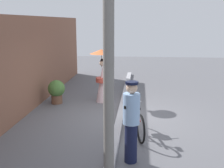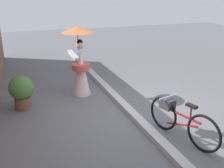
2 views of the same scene
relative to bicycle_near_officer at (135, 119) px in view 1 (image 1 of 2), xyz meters
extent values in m
plane|color=slate|center=(1.31, 0.46, -0.42)|extent=(30.00, 30.00, 0.00)
cube|color=brown|center=(1.31, 3.59, 1.10)|extent=(14.00, 0.40, 3.04)
cube|color=#B2B2B7|center=(1.31, 0.46, -0.36)|extent=(14.00, 0.20, 0.12)
torus|color=black|center=(0.41, 0.11, -0.06)|extent=(0.71, 0.23, 0.72)
torus|color=black|center=(-0.54, -0.14, -0.06)|extent=(0.71, 0.23, 0.72)
cube|color=maroon|center=(-0.06, -0.02, 0.10)|extent=(0.81, 0.25, 0.04)
cube|color=maroon|center=(-0.06, -0.02, -0.10)|extent=(0.71, 0.21, 0.26)
cylinder|color=maroon|center=(-0.24, -0.06, 0.22)|extent=(0.03, 0.03, 0.30)
cube|color=black|center=(-0.24, -0.06, 0.37)|extent=(0.24, 0.14, 0.05)
cylinder|color=silver|center=(0.32, 0.08, 0.35)|extent=(0.15, 0.47, 0.03)
cube|color=#333338|center=(0.32, 0.08, 0.20)|extent=(0.31, 0.28, 0.20)
cylinder|color=#141938|center=(-1.48, 0.06, 0.00)|extent=(0.26, 0.26, 0.84)
cylinder|color=#8CB2E0|center=(-1.48, 0.06, 0.74)|extent=(0.34, 0.34, 0.63)
sphere|color=#D8B293|center=(-1.48, 0.06, 1.16)|extent=(0.23, 0.23, 0.23)
cylinder|color=black|center=(-1.48, 0.06, 1.27)|extent=(0.26, 0.26, 0.05)
cube|color=black|center=(-1.48, 0.06, 0.80)|extent=(0.30, 0.29, 0.06)
cone|color=silver|center=(2.89, 1.23, 0.24)|extent=(0.48, 0.48, 1.31)
cylinder|color=#D14C3D|center=(2.89, 1.23, 0.40)|extent=(0.49, 0.49, 0.16)
sphere|color=beige|center=(2.89, 1.23, 1.00)|extent=(0.21, 0.21, 0.21)
sphere|color=black|center=(2.89, 1.23, 1.08)|extent=(0.16, 0.16, 0.16)
cylinder|color=olive|center=(2.93, 1.27, 1.13)|extent=(0.02, 0.02, 0.55)
cone|color=orange|center=(2.93, 1.27, 1.40)|extent=(0.82, 0.82, 0.16)
cylinder|color=brown|center=(2.51, 2.83, -0.26)|extent=(0.39, 0.39, 0.30)
sphere|color=#4C7A38|center=(2.51, 2.83, 0.13)|extent=(0.60, 0.60, 0.60)
sphere|color=#4C7A38|center=(2.66, 2.74, 0.05)|extent=(0.33, 0.33, 0.33)
cylinder|color=slate|center=(-2.43, 0.41, 1.98)|extent=(0.18, 0.18, 4.80)
camera|label=1|loc=(-6.81, -0.09, 2.44)|focal=44.69mm
camera|label=2|loc=(-3.66, 2.79, 2.33)|focal=40.64mm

